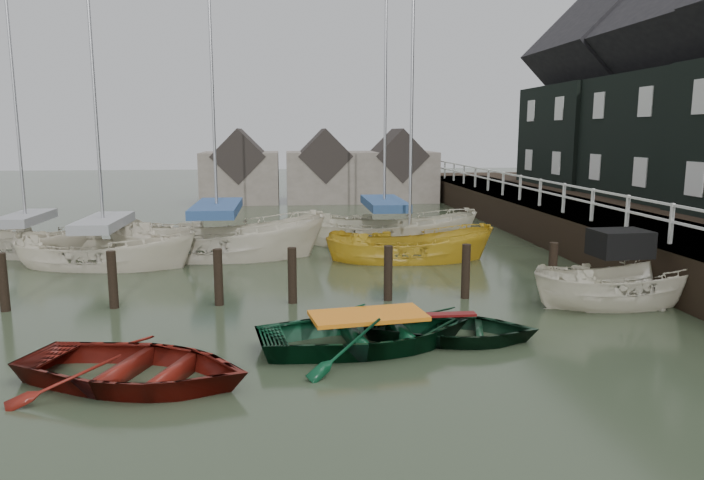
{
  "coord_description": "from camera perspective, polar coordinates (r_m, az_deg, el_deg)",
  "views": [
    {
      "loc": [
        -1.32,
        -12.18,
        4.21
      ],
      "look_at": [
        0.39,
        3.94,
        1.4
      ],
      "focal_mm": 32.0,
      "sensor_mm": 36.0,
      "label": 1
    }
  ],
  "objects": [
    {
      "name": "sailboat_a",
      "position": [
        21.37,
        -21.45,
        -2.04
      ],
      "size": [
        6.31,
        3.39,
        10.79
      ],
      "rotation": [
        0.0,
        0.0,
        1.37
      ],
      "color": "silver",
      "rests_on": "ground"
    },
    {
      "name": "sailboat_c",
      "position": [
        20.95,
        5.22,
        -1.76
      ],
      "size": [
        5.68,
        2.46,
        9.82
      ],
      "rotation": [
        0.0,
        0.0,
        1.5
      ],
      "color": "gold",
      "rests_on": "ground"
    },
    {
      "name": "sailboat_e",
      "position": [
        24.4,
        -27.32,
        -1.05
      ],
      "size": [
        5.84,
        3.76,
        10.43
      ],
      "rotation": [
        0.0,
        0.0,
        1.23
      ],
      "color": "beige",
      "rests_on": "ground"
    },
    {
      "name": "mooring_pilings",
      "position": [
        15.63,
        -5.12,
        -3.94
      ],
      "size": [
        13.72,
        0.22,
        1.8
      ],
      "color": "black",
      "rests_on": "ground"
    },
    {
      "name": "pier",
      "position": [
        24.92,
        19.71,
        1.18
      ],
      "size": [
        3.04,
        32.0,
        2.7
      ],
      "color": "black",
      "rests_on": "ground"
    },
    {
      "name": "ground",
      "position": [
        12.95,
        0.14,
        -9.13
      ],
      "size": [
        120.0,
        120.0,
        0.0
      ],
      "primitive_type": "plane",
      "color": "#293421",
      "rests_on": "ground"
    },
    {
      "name": "far_sheds",
      "position": [
        38.31,
        -2.83,
        6.3
      ],
      "size": [
        14.0,
        4.08,
        4.39
      ],
      "color": "#665B51",
      "rests_on": "ground"
    },
    {
      "name": "rowboat_dkgreen",
      "position": [
        13.2,
        8.97,
        -8.88
      ],
      "size": [
        4.03,
        3.33,
        0.72
      ],
      "primitive_type": "imported",
      "rotation": [
        0.0,
        0.0,
        1.3
      ],
      "color": "black",
      "rests_on": "ground"
    },
    {
      "name": "rowboat_red",
      "position": [
        11.5,
        -19.04,
        -12.2
      ],
      "size": [
        4.82,
        4.11,
        0.85
      ],
      "primitive_type": "imported",
      "rotation": [
        0.0,
        0.0,
        1.23
      ],
      "color": "#5F140D",
      "rests_on": "ground"
    },
    {
      "name": "motorboat",
      "position": [
        16.81,
        23.17,
        -5.17
      ],
      "size": [
        4.64,
        1.94,
        2.72
      ],
      "rotation": [
        0.0,
        0.0,
        1.62
      ],
      "color": "beige",
      "rests_on": "ground"
    },
    {
      "name": "sailboat_b",
      "position": [
        21.82,
        -12.04,
        -1.35
      ],
      "size": [
        7.45,
        3.2,
        11.09
      ],
      "rotation": [
        0.0,
        0.0,
        1.51
      ],
      "color": "beige",
      "rests_on": "ground"
    },
    {
      "name": "sailboat_d",
      "position": [
        23.64,
        2.93,
        -0.28
      ],
      "size": [
        7.27,
        4.58,
        13.25
      ],
      "rotation": [
        0.0,
        0.0,
        1.25
      ],
      "color": "beige",
      "rests_on": "ground"
    },
    {
      "name": "rowboat_green",
      "position": [
        12.6,
        1.46,
        -9.69
      ],
      "size": [
        4.73,
        3.69,
        0.9
      ],
      "primitive_type": "imported",
      "rotation": [
        0.0,
        0.0,
        1.72
      ],
      "color": "black",
      "rests_on": "ground"
    }
  ]
}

